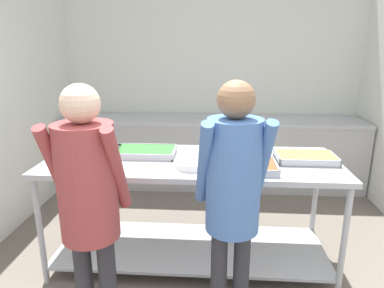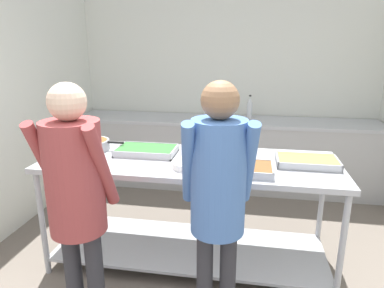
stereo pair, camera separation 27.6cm
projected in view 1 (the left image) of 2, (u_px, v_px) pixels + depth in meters
name	position (u px, v px, depth m)	size (l,w,h in m)	color
wall_rear	(211.00, 81.00, 4.56)	(3.96, 0.06, 2.65)	silver
back_counter	(210.00, 152.00, 4.45)	(3.80, 0.65, 0.89)	#A8A8A8
serving_counter	(191.00, 194.00, 2.77)	(2.30, 0.83, 0.91)	#ADAFB5
sauce_pan	(86.00, 147.00, 2.86)	(0.45, 0.31, 0.08)	#ADAFB5
serving_tray_greens	(145.00, 152.00, 2.80)	(0.49, 0.31, 0.05)	#ADAFB5
plate_stack	(192.00, 165.00, 2.51)	(0.25, 0.25, 0.05)	white
serving_tray_roast	(245.00, 167.00, 2.46)	(0.45, 0.30, 0.05)	#ADAFB5
serving_tray_vegetables	(306.00, 158.00, 2.65)	(0.45, 0.29, 0.05)	#ADAFB5
guest_serving_left	(88.00, 193.00, 1.90)	(0.43, 0.33, 1.59)	#2D2D33
guest_serving_right	(233.00, 186.00, 1.96)	(0.45, 0.37, 1.60)	#2D2D33
water_bottle	(236.00, 107.00, 4.34)	(0.07, 0.07, 0.30)	silver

